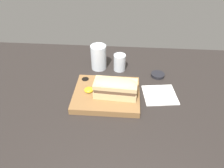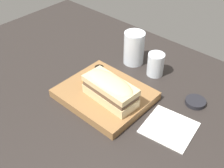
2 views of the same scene
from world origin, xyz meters
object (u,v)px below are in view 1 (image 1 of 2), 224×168
(water_glass, at_px, (99,59))
(serving_board, at_px, (106,94))
(condiment_dish, at_px, (158,75))
(wine_glass, at_px, (120,63))
(sandwich, at_px, (116,87))
(napkin, at_px, (160,95))

(water_glass, bearing_deg, serving_board, -74.93)
(water_glass, xyz_separation_m, condiment_dish, (0.30, -0.05, -0.05))
(water_glass, height_order, wine_glass, water_glass)
(water_glass, relative_size, condiment_dish, 1.92)
(sandwich, relative_size, water_glass, 1.43)
(sandwich, height_order, condiment_dish, sandwich)
(sandwich, distance_m, condiment_dish, 0.28)
(napkin, bearing_deg, sandwich, -167.08)
(condiment_dish, bearing_deg, sandwich, -135.90)
(wine_glass, distance_m, condiment_dish, 0.20)
(wine_glass, xyz_separation_m, napkin, (0.19, -0.19, -0.04))
(napkin, height_order, condiment_dish, condiment_dish)
(wine_glass, relative_size, napkin, 0.53)
(water_glass, bearing_deg, condiment_dish, -9.96)
(serving_board, bearing_deg, sandwich, -22.75)
(serving_board, height_order, napkin, serving_board)
(wine_glass, height_order, napkin, wine_glass)
(sandwich, xyz_separation_m, condiment_dish, (0.20, 0.19, -0.06))
(water_glass, xyz_separation_m, napkin, (0.30, -0.20, -0.05))
(wine_glass, bearing_deg, condiment_dish, -12.95)
(napkin, relative_size, condiment_dish, 2.40)
(wine_glass, xyz_separation_m, condiment_dish, (0.19, -0.04, -0.03))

